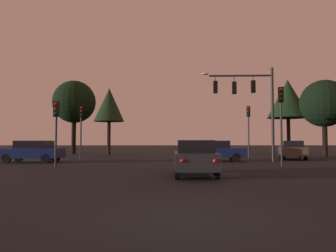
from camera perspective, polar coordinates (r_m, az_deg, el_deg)
The scene contains 14 objects.
ground_plane at distance 30.52m, azimuth 0.15°, elevation -5.57°, with size 168.00×168.00×0.00m, color black.
traffic_signal_mast_arm at distance 23.61m, azimuth 14.80°, elevation 5.21°, with size 5.25×0.53×6.84m.
traffic_light_corner_left at distance 25.57m, azimuth -15.59°, elevation 0.81°, with size 0.36×0.38×4.29m.
traffic_light_corner_right at distance 19.18m, azimuth -19.76°, elevation 1.04°, with size 0.31×0.36×3.79m.
traffic_light_median at distance 19.52m, azimuth 19.94°, elevation 2.70°, with size 0.35×0.38×4.67m.
traffic_light_far_side at distance 27.76m, azimuth 14.48°, elevation 0.81°, with size 0.37×0.39×4.50m.
car_nearside_lane at distance 13.57m, azimuth 4.90°, elevation -5.67°, with size 1.84×4.16×1.52m.
car_crossing_left at distance 23.43m, azimuth 8.62°, elevation -4.43°, with size 4.31×2.18×1.52m.
car_crossing_right at distance 23.78m, azimuth -23.51°, elevation -4.21°, with size 4.31×2.03×1.52m.
car_far_lane at distance 27.95m, azimuth 21.69°, elevation -4.00°, with size 2.89×4.79×1.52m.
tree_behind_sign at distance 34.23m, azimuth 26.61°, elevation 3.66°, with size 4.61×4.61×7.48m.
tree_left_far at distance 34.30m, azimuth -10.70°, elevation 3.76°, with size 3.26×3.26×7.21m.
tree_center_horizon at distance 41.93m, azimuth 21.05°, elevation 4.62°, with size 5.11×5.11×9.19m.
tree_right_cluster at distance 38.28m, azimuth -16.75°, elevation 4.20°, with size 4.97×4.97×8.58m.
Camera 1 is at (-0.44, -5.98, 1.47)m, focal length 33.38 mm.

